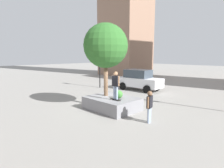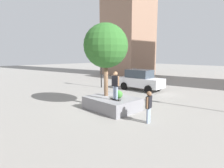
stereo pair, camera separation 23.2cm
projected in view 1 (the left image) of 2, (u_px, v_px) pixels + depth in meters
ground_plane at (110, 108)px, 13.06m from camera, size 120.00×120.00×0.00m
planter_ledge at (112, 103)px, 12.57m from camera, size 3.31×2.53×0.82m
plaza_tree at (106, 46)px, 12.56m from camera, size 2.97×2.97×4.88m
boxwood_shrub at (119, 94)px, 12.24m from camera, size 0.52×0.52×0.52m
skateboard at (116, 99)px, 11.74m from camera, size 0.81×0.27×0.07m
skateboarder at (116, 83)px, 11.59m from camera, size 0.58×0.27×1.72m
police_car at (139, 80)px, 19.44m from camera, size 4.67×2.39×2.11m
traffic_light_median at (100, 60)px, 20.63m from camera, size 0.37×0.37×4.41m
pedestrian_crossing at (150, 105)px, 10.02m from camera, size 0.31×0.57×1.73m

